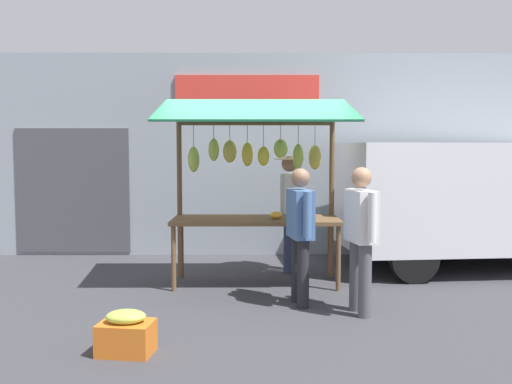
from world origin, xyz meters
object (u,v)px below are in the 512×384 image
(vendor_with_sunhat, at_px, (289,203))
(produce_crate_near, at_px, (126,334))
(parked_van, at_px, (481,194))
(shopper_in_striped_shirt, at_px, (361,230))
(shopper_with_ponytail, at_px, (300,227))
(market_stall, at_px, (258,167))

(vendor_with_sunhat, distance_m, produce_crate_near, 3.79)
(vendor_with_sunhat, relative_size, parked_van, 0.37)
(shopper_in_striped_shirt, bearing_deg, shopper_with_ponytail, 48.92)
(vendor_with_sunhat, xyz_separation_m, parked_van, (-2.89, -0.22, 0.11))
(market_stall, bearing_deg, shopper_in_striped_shirt, 127.13)
(parked_van, xyz_separation_m, produce_crate_near, (4.53, 3.54, -0.94))
(market_stall, xyz_separation_m, vendor_with_sunhat, (-0.47, -0.69, -0.55))
(produce_crate_near, bearing_deg, market_stall, -114.11)
(shopper_in_striped_shirt, bearing_deg, parked_van, -54.64)
(vendor_with_sunhat, xyz_separation_m, shopper_with_ponytail, (-0.01, 1.77, -0.11))
(shopper_with_ponytail, bearing_deg, shopper_in_striped_shirt, -130.32)
(market_stall, distance_m, parked_van, 3.51)
(shopper_in_striped_shirt, height_order, shopper_with_ponytail, shopper_in_striped_shirt)
(shopper_in_striped_shirt, distance_m, shopper_with_ponytail, 0.72)
(produce_crate_near, bearing_deg, parked_van, -142.02)
(vendor_with_sunhat, xyz_separation_m, produce_crate_near, (1.64, 3.32, -0.83))
(parked_van, bearing_deg, shopper_with_ponytail, 29.69)
(shopper_in_striped_shirt, distance_m, parked_van, 3.27)
(shopper_with_ponytail, relative_size, parked_van, 0.35)
(shopper_in_striped_shirt, relative_size, shopper_with_ponytail, 1.01)
(market_stall, height_order, vendor_with_sunhat, market_stall)
(shopper_in_striped_shirt, height_order, parked_van, parked_van)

